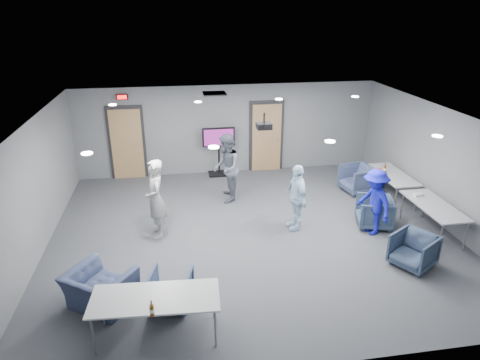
{
  "coord_description": "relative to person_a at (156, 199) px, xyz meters",
  "views": [
    {
      "loc": [
        -1.64,
        -8.47,
        4.84
      ],
      "look_at": [
        -0.22,
        0.31,
        1.2
      ],
      "focal_mm": 32.0,
      "sensor_mm": 36.0,
      "label": 1
    }
  ],
  "objects": [
    {
      "name": "floor",
      "position": [
        2.11,
        -0.25,
        -0.9
      ],
      "size": [
        9.0,
        9.0,
        0.0
      ],
      "primitive_type": "plane",
      "color": "#3D3F45",
      "rests_on": "ground"
    },
    {
      "name": "ceiling",
      "position": [
        2.11,
        -0.25,
        1.8
      ],
      "size": [
        9.0,
        9.0,
        0.0
      ],
      "primitive_type": "plane",
      "rotation": [
        3.14,
        0.0,
        0.0
      ],
      "color": "silver",
      "rests_on": "wall_back"
    },
    {
      "name": "wall_back",
      "position": [
        2.11,
        3.75,
        0.45
      ],
      "size": [
        9.0,
        0.02,
        2.7
      ],
      "primitive_type": "cube",
      "color": "slate",
      "rests_on": "floor"
    },
    {
      "name": "wall_front",
      "position": [
        2.11,
        -4.25,
        0.45
      ],
      "size": [
        9.0,
        0.02,
        2.7
      ],
      "primitive_type": "cube",
      "color": "slate",
      "rests_on": "floor"
    },
    {
      "name": "wall_left",
      "position": [
        -2.39,
        -0.25,
        0.45
      ],
      "size": [
        0.02,
        8.0,
        2.7
      ],
      "primitive_type": "cube",
      "color": "slate",
      "rests_on": "floor"
    },
    {
      "name": "wall_right",
      "position": [
        6.61,
        -0.25,
        0.45
      ],
      "size": [
        0.02,
        8.0,
        2.7
      ],
      "primitive_type": "cube",
      "color": "slate",
      "rests_on": "floor"
    },
    {
      "name": "door_left",
      "position": [
        -0.89,
        3.71,
        0.17
      ],
      "size": [
        1.06,
        0.17,
        2.24
      ],
      "color": "black",
      "rests_on": "wall_back"
    },
    {
      "name": "door_right",
      "position": [
        3.31,
        3.71,
        0.17
      ],
      "size": [
        1.06,
        0.17,
        2.24
      ],
      "color": "black",
      "rests_on": "wall_back"
    },
    {
      "name": "exit_sign",
      "position": [
        -0.89,
        3.69,
        1.55
      ],
      "size": [
        0.32,
        0.08,
        0.16
      ],
      "color": "black",
      "rests_on": "wall_back"
    },
    {
      "name": "hvac_diffuser",
      "position": [
        1.61,
        2.55,
        1.79
      ],
      "size": [
        0.6,
        0.6,
        0.03
      ],
      "primitive_type": "cube",
      "color": "black",
      "rests_on": "ceiling"
    },
    {
      "name": "downlights",
      "position": [
        2.11,
        -0.25,
        1.79
      ],
      "size": [
        6.18,
        3.78,
        0.02
      ],
      "color": "white",
      "rests_on": "ceiling"
    },
    {
      "name": "person_a",
      "position": [
        0.0,
        0.0,
        0.0
      ],
      "size": [
        0.54,
        0.72,
        1.8
      ],
      "primitive_type": "imported",
      "rotation": [
        0.0,
        0.0,
        -1.39
      ],
      "color": "#999B99",
      "rests_on": "floor"
    },
    {
      "name": "person_b",
      "position": [
        1.78,
        1.63,
        0.01
      ],
      "size": [
        0.8,
        0.97,
        1.81
      ],
      "primitive_type": "imported",
      "rotation": [
        0.0,
        0.0,
        -1.7
      ],
      "color": "slate",
      "rests_on": "floor"
    },
    {
      "name": "person_c",
      "position": [
        3.17,
        -0.16,
        -0.11
      ],
      "size": [
        0.48,
        0.96,
        1.57
      ],
      "primitive_type": "imported",
      "rotation": [
        0.0,
        0.0,
        -1.46
      ],
      "color": "#C5E2FD",
      "rests_on": "floor"
    },
    {
      "name": "person_d",
      "position": [
        4.81,
        -0.67,
        -0.13
      ],
      "size": [
        0.78,
        1.1,
        1.54
      ],
      "primitive_type": "imported",
      "rotation": [
        0.0,
        0.0,
        -1.34
      ],
      "color": "#1B20B3",
      "rests_on": "floor"
    },
    {
      "name": "chair_right_a",
      "position": [
        5.46,
        1.61,
        -0.52
      ],
      "size": [
        0.96,
        0.94,
        0.76
      ],
      "primitive_type": "imported",
      "rotation": [
        0.0,
        0.0,
        -1.39
      ],
      "color": "#3D496A",
      "rests_on": "floor"
    },
    {
      "name": "chair_right_b",
      "position": [
        5.01,
        -0.37,
        -0.54
      ],
      "size": [
        0.96,
        0.95,
        0.72
      ],
      "primitive_type": "imported",
      "rotation": [
        0.0,
        0.0,
        -1.84
      ],
      "color": "#36475D",
      "rests_on": "floor"
    },
    {
      "name": "chair_right_c",
      "position": [
        5.03,
        -2.07,
        -0.55
      ],
      "size": [
        1.04,
        1.03,
        0.69
      ],
      "primitive_type": "imported",
      "rotation": [
        0.0,
        0.0,
        -1.02
      ],
      "color": "#313F56",
      "rests_on": "floor"
    },
    {
      "name": "chair_front_a",
      "position": [
        0.27,
        -2.53,
        -0.57
      ],
      "size": [
        0.85,
        0.86,
        0.65
      ],
      "primitive_type": "imported",
      "rotation": [
        0.0,
        0.0,
        2.88
      ],
      "color": "#3B4866",
      "rests_on": "floor"
    },
    {
      "name": "chair_front_b",
      "position": [
        -0.93,
        -2.35,
        -0.56
      ],
      "size": [
        1.38,
        1.35,
        0.68
      ],
      "primitive_type": "imported",
      "rotation": [
        0.0,
        0.0,
        2.54
      ],
      "color": "#394363",
      "rests_on": "floor"
    },
    {
      "name": "table_right_a",
      "position": [
        6.11,
        0.96,
        -0.22
      ],
      "size": [
        0.72,
        1.72,
        0.73
      ],
      "rotation": [
        0.0,
        0.0,
        1.57
      ],
      "color": "#B2B5B7",
      "rests_on": "floor"
    },
    {
      "name": "table_right_b",
      "position": [
        6.11,
        -0.94,
        -0.21
      ],
      "size": [
        0.73,
        1.75,
        0.73
      ],
      "rotation": [
        0.0,
        0.0,
        1.57
      ],
      "color": "#B2B5B7",
      "rests_on": "floor"
    },
    {
      "name": "table_front_left",
      "position": [
        0.04,
        -3.25,
        -0.21
      ],
      "size": [
        2.0,
        0.94,
        0.73
      ],
      "rotation": [
        0.0,
        0.0,
        -0.06
      ],
      "color": "#B2B5B7",
      "rests_on": "floor"
    },
    {
      "name": "bottle_front",
      "position": [
        0.02,
        -3.66,
        -0.07
      ],
      "size": [
        0.07,
        0.07,
        0.26
      ],
      "color": "#58320F",
      "rests_on": "table_front_left"
    },
    {
      "name": "bottle_right",
      "position": [
        5.94,
        1.09,
        -0.07
      ],
      "size": [
        0.07,
        0.07,
        0.28
      ],
      "color": "#58320F",
      "rests_on": "table_right_a"
    },
    {
      "name": "snack_box",
      "position": [
        5.87,
        1.3,
        -0.15
      ],
      "size": [
        0.2,
        0.15,
        0.04
      ],
      "primitive_type": "cube",
      "rotation": [
        0.0,
        0.0,
        -0.19
      ],
      "color": "#D34434",
      "rests_on": "table_right_a"
    },
    {
      "name": "wrapper",
      "position": [
        6.02,
        -0.42,
        -0.14
      ],
      "size": [
        0.24,
        0.18,
        0.05
      ],
      "primitive_type": "cube",
      "rotation": [
        0.0,
        0.0,
        0.15
      ],
      "color": "silver",
      "rests_on": "table_right_b"
    },
    {
      "name": "tv_stand",
      "position": [
        1.8,
        3.5,
        -0.06
      ],
      "size": [
        0.97,
        0.46,
        1.49
      ],
      "color": "black",
      "rests_on": "floor"
    },
    {
      "name": "projector",
      "position": [
        2.44,
        0.16,
        1.51
      ],
      "size": [
        0.32,
        0.32,
        0.35
      ],
      "rotation": [
        0.0,
        0.0,
        0.0
      ],
      "color": "black",
      "rests_on": "ceiling"
    }
  ]
}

